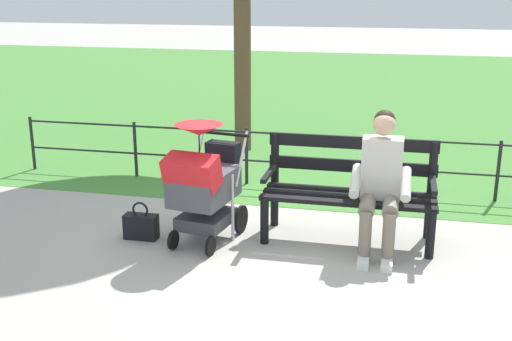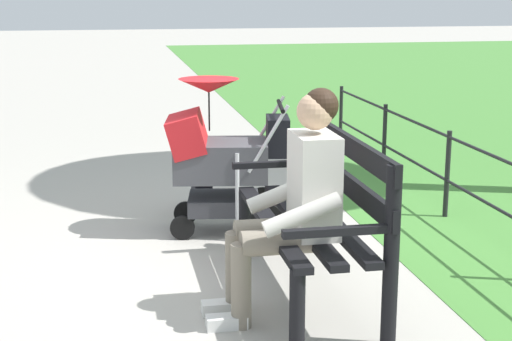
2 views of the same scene
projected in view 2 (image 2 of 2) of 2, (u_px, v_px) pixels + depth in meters
ground_plane at (277, 259)px, 5.25m from camera, size 60.00×60.00×0.00m
park_bench at (319, 209)px, 4.55m from camera, size 1.60×0.60×0.96m
person_on_bench at (294, 198)px, 4.20m from camera, size 0.53×0.74×1.28m
stroller at (220, 154)px, 5.70m from camera, size 0.63×0.95×1.15m
handbag at (202, 194)px, 6.39m from camera, size 0.32×0.14×0.37m
park_fence at (491, 188)px, 5.43m from camera, size 7.20×0.04×0.70m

